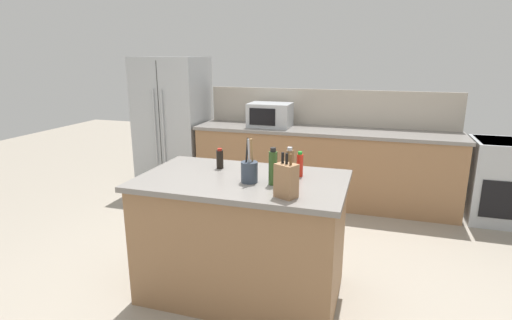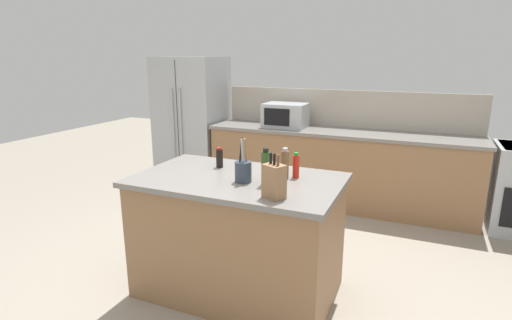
% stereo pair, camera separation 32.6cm
% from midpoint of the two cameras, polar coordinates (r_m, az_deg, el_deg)
% --- Properties ---
extents(ground_plane, '(14.00, 14.00, 0.00)m').
position_cam_midpoint_polar(ground_plane, '(3.36, 0.44, -18.05)').
color(ground_plane, gray).
extents(back_counter_run, '(3.23, 0.66, 0.94)m').
position_cam_midpoint_polar(back_counter_run, '(5.05, 13.38, -1.15)').
color(back_counter_run, '#936B47').
rests_on(back_counter_run, ground_plane).
extents(wall_backsplash, '(3.19, 0.03, 0.46)m').
position_cam_midpoint_polar(wall_backsplash, '(5.22, 14.46, 7.12)').
color(wall_backsplash, '#B2A899').
rests_on(wall_backsplash, back_counter_run).
extents(kitchen_island, '(1.53, 0.92, 0.94)m').
position_cam_midpoint_polar(kitchen_island, '(3.13, 0.46, -10.77)').
color(kitchen_island, '#936B47').
rests_on(kitchen_island, ground_plane).
extents(refrigerator, '(0.89, 0.75, 1.80)m').
position_cam_midpoint_polar(refrigerator, '(5.73, -7.48, 5.38)').
color(refrigerator, '#ADB2B7').
rests_on(refrigerator, ground_plane).
extents(microwave, '(0.53, 0.39, 0.30)m').
position_cam_midpoint_polar(microwave, '(5.08, 6.08, 6.37)').
color(microwave, '#ADB2B7').
rests_on(microwave, back_counter_run).
extents(knife_block, '(0.16, 0.15, 0.29)m').
position_cam_midpoint_polar(knife_block, '(2.52, 6.31, -3.06)').
color(knife_block, '#936B47').
rests_on(knife_block, kitchen_island).
extents(utensil_crock, '(0.12, 0.12, 0.32)m').
position_cam_midpoint_polar(utensil_crock, '(2.84, 1.43, -1.60)').
color(utensil_crock, '#333D4C').
rests_on(utensil_crock, kitchen_island).
extents(pepper_grinder, '(0.06, 0.06, 0.23)m').
position_cam_midpoint_polar(pepper_grinder, '(2.92, 7.35, -0.68)').
color(pepper_grinder, brown).
rests_on(pepper_grinder, kitchen_island).
extents(soy_sauce_bottle, '(0.06, 0.06, 0.16)m').
position_cam_midpoint_polar(soy_sauce_bottle, '(3.21, -2.36, 0.25)').
color(soy_sauce_bottle, black).
rests_on(soy_sauce_bottle, kitchen_island).
extents(hot_sauce_bottle, '(0.05, 0.05, 0.19)m').
position_cam_midpoint_polar(hot_sauce_bottle, '(2.97, 8.87, -0.89)').
color(hot_sauce_bottle, red).
rests_on(hot_sauce_bottle, kitchen_island).
extents(olive_oil_bottle, '(0.06, 0.06, 0.27)m').
position_cam_midpoint_polar(olive_oil_bottle, '(2.77, 4.77, -1.15)').
color(olive_oil_bottle, '#2D4C1E').
rests_on(olive_oil_bottle, kitchen_island).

